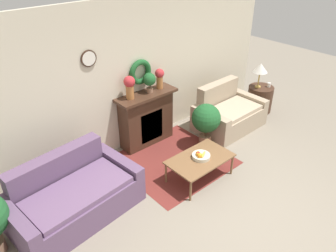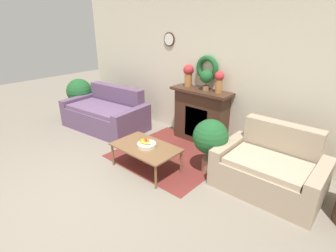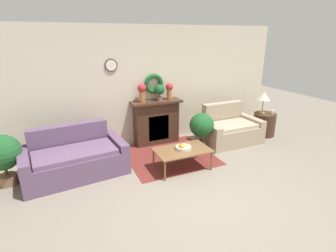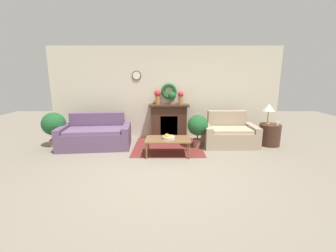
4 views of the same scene
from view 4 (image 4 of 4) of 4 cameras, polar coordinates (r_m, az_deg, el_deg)
ground_plane at (r=4.35m, az=-1.21°, el=-12.59°), size 16.00×16.00×0.00m
floor_rug at (r=6.05m, az=0.05°, el=-5.21°), size 1.80×1.75×0.01m
wall_back at (r=6.78m, az=-0.72°, el=8.37°), size 6.80×0.16×2.70m
fireplace at (r=6.69m, az=0.33°, el=1.17°), size 1.18×0.41×1.04m
couch_left at (r=6.27m, az=-17.77°, el=-2.27°), size 1.89×1.17×0.87m
loveseat_right at (r=6.33m, az=15.31°, el=-1.99°), size 1.41×0.93×0.90m
coffee_table at (r=5.33m, az=0.05°, el=-3.56°), size 1.05×0.65×0.40m
fruit_bowl at (r=5.31m, az=0.17°, el=-2.75°), size 0.30×0.30×0.12m
side_table_by_loveseat at (r=6.70m, az=24.48°, el=-2.03°), size 0.56×0.56×0.58m
table_lamp at (r=6.59m, az=24.31°, el=4.23°), size 0.32×0.32×0.55m
mug at (r=6.60m, az=26.08°, el=0.63°), size 0.08×0.08×0.10m
vase_on_mantel_left at (r=6.59m, az=-2.56°, el=7.63°), size 0.20×0.20×0.42m
vase_on_mantel_right at (r=6.60m, az=3.32°, el=7.44°), size 0.17×0.17×0.38m
potted_plant_on_mantel at (r=6.57m, az=1.10°, el=7.56°), size 0.23×0.23×0.37m
potted_plant_floor_by_couch at (r=6.69m, az=-26.92°, el=0.20°), size 0.61×0.61×0.91m
potted_plant_floor_by_loveseat at (r=5.92m, az=7.65°, el=-0.08°), size 0.54×0.54×0.87m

